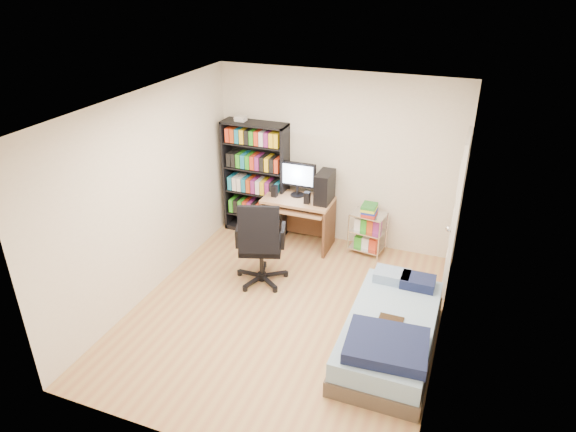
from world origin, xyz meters
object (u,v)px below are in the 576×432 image
at_px(media_shelf, 256,177).
at_px(computer_desk, 306,203).
at_px(bed, 390,333).
at_px(office_chair, 261,257).

bearing_deg(media_shelf, computer_desk, -10.51).
xyz_separation_m(media_shelf, computer_desk, (0.85, -0.16, -0.21)).
xyz_separation_m(computer_desk, bed, (1.61, -1.88, -0.44)).
relative_size(office_chair, bed, 0.64).
distance_m(media_shelf, bed, 3.26).
bearing_deg(office_chair, computer_desk, 62.30).
height_order(media_shelf, office_chair, media_shelf).
xyz_separation_m(office_chair, bed, (1.80, -0.71, -0.14)).
height_order(computer_desk, bed, computer_desk).
bearing_deg(office_chair, bed, -39.89).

